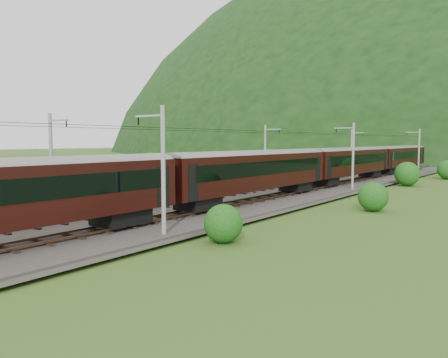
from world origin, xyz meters
The scene contains 14 objects.
ground centered at (0.00, 0.00, 0.00)m, with size 600.00×600.00×0.00m, color #31591B.
railbed centered at (0.00, 10.00, 0.15)m, with size 14.00×220.00×0.30m, color #38332D.
track_left centered at (-2.40, 10.00, 0.37)m, with size 2.40×220.00×0.27m.
track_right centered at (2.40, 10.00, 0.37)m, with size 2.40×220.00×0.27m.
catenary_left centered at (-6.12, 32.00, 4.50)m, with size 2.54×192.28×8.00m.
catenary_right centered at (6.12, 32.00, 4.50)m, with size 2.54×192.28×8.00m.
overhead_wires centered at (0.00, 10.00, 7.10)m, with size 4.83×198.00×0.03m.
mountain_ridge centered at (-120.00, 300.00, 0.00)m, with size 336.00×280.00×132.00m, color black.
train centered at (2.40, 15.72, 3.83)m, with size 3.27×181.21×5.70m.
hazard_post_near centered at (-0.67, 20.41, 0.94)m, with size 0.14×0.14×1.29m, color red.
hazard_post_far centered at (-0.02, 50.51, 1.04)m, with size 0.16×0.16×1.47m, color red.
signal centered at (-4.12, 39.66, 1.57)m, with size 0.24×0.24×2.17m.
vegetation_left centered at (-14.64, 11.70, 1.93)m, with size 13.11×145.79×5.06m.
vegetation_right centered at (11.06, 26.34, 1.28)m, with size 6.35×101.88×2.98m.
Camera 1 is at (25.47, -19.23, 6.12)m, focal length 35.00 mm.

